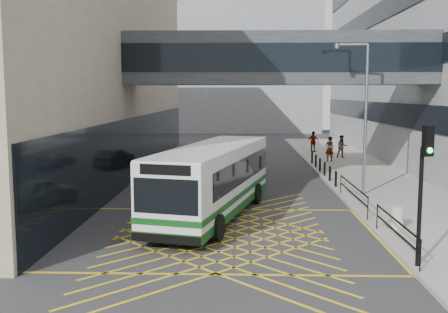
# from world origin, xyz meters

# --- Properties ---
(ground) EXTENTS (120.00, 120.00, 0.00)m
(ground) POSITION_xyz_m (0.00, 0.00, 0.00)
(ground) COLOR #333335
(building_far) EXTENTS (28.00, 16.00, 18.00)m
(building_far) POSITION_xyz_m (-2.00, 60.00, 9.00)
(building_far) COLOR gray
(building_far) RESTS_ON ground
(skybridge) EXTENTS (20.00, 4.10, 3.00)m
(skybridge) POSITION_xyz_m (3.00, 12.00, 7.50)
(skybridge) COLOR #353A3F
(skybridge) RESTS_ON ground
(pavement) EXTENTS (6.00, 54.00, 0.16)m
(pavement) POSITION_xyz_m (9.00, 15.00, 0.08)
(pavement) COLOR gray
(pavement) RESTS_ON ground
(box_junction) EXTENTS (12.00, 9.00, 0.01)m
(box_junction) POSITION_xyz_m (0.00, 0.00, 0.00)
(box_junction) COLOR gold
(box_junction) RESTS_ON ground
(bus) EXTENTS (5.24, 11.63, 3.18)m
(bus) POSITION_xyz_m (-0.42, 3.15, 1.70)
(bus) COLOR silver
(bus) RESTS_ON ground
(car_white) EXTENTS (3.33, 4.90, 1.44)m
(car_white) POSITION_xyz_m (-2.74, 5.13, 0.72)
(car_white) COLOR #BCBDBF
(car_white) RESTS_ON ground
(car_dark) EXTENTS (2.69, 4.60, 1.35)m
(car_dark) POSITION_xyz_m (-3.20, 18.60, 0.68)
(car_dark) COLOR black
(car_dark) RESTS_ON ground
(car_silver) EXTENTS (2.27, 4.24, 1.26)m
(car_silver) POSITION_xyz_m (1.39, 18.84, 0.63)
(car_silver) COLOR #9FA3A8
(car_silver) RESTS_ON ground
(traffic_light) EXTENTS (0.35, 0.52, 4.38)m
(traffic_light) POSITION_xyz_m (6.29, -4.08, 3.01)
(traffic_light) COLOR black
(traffic_light) RESTS_ON pavement
(street_lamp) EXTENTS (1.80, 0.39, 7.89)m
(street_lamp) POSITION_xyz_m (7.13, 7.76, 4.66)
(street_lamp) COLOR slate
(street_lamp) RESTS_ON pavement
(litter_bin) EXTENTS (0.51, 0.51, 0.88)m
(litter_bin) POSITION_xyz_m (6.96, 0.58, 0.60)
(litter_bin) COLOR #ADA89E
(litter_bin) RESTS_ON pavement
(kerb_railings) EXTENTS (0.05, 12.54, 1.00)m
(kerb_railings) POSITION_xyz_m (6.15, 1.78, 0.88)
(kerb_railings) COLOR black
(kerb_railings) RESTS_ON pavement
(bollards) EXTENTS (0.14, 10.14, 0.90)m
(bollards) POSITION_xyz_m (6.25, 15.00, 0.61)
(bollards) COLOR black
(bollards) RESTS_ON pavement
(pedestrian_a) EXTENTS (0.91, 0.76, 1.95)m
(pedestrian_a) POSITION_xyz_m (7.80, 21.41, 1.14)
(pedestrian_a) COLOR gray
(pedestrian_a) RESTS_ON pavement
(pedestrian_b) EXTENTS (0.95, 0.59, 1.87)m
(pedestrian_b) POSITION_xyz_m (9.22, 23.71, 1.10)
(pedestrian_b) COLOR gray
(pedestrian_b) RESTS_ON pavement
(pedestrian_c) EXTENTS (1.22, 1.08, 1.89)m
(pedestrian_c) POSITION_xyz_m (7.45, 28.05, 1.10)
(pedestrian_c) COLOR gray
(pedestrian_c) RESTS_ON pavement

